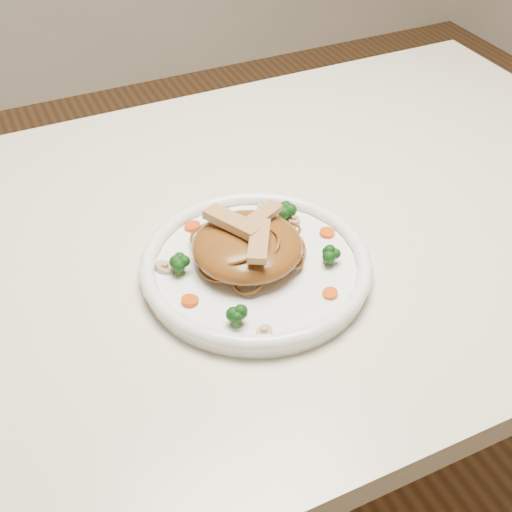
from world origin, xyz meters
name	(u,v)px	position (x,y,z in m)	size (l,w,h in m)	color
ground	(276,494)	(0.00, 0.00, 0.00)	(4.00, 4.00, 0.00)	#54301C
table	(284,268)	(0.00, 0.00, 0.65)	(1.20, 0.80, 0.75)	beige
plate	(256,269)	(-0.09, -0.09, 0.76)	(0.29, 0.29, 0.02)	white
noodle_mound	(247,246)	(-0.10, -0.08, 0.79)	(0.14, 0.14, 0.04)	brown
chicken_a	(263,215)	(-0.07, -0.06, 0.82)	(0.06, 0.02, 0.01)	tan
chicken_b	(233,222)	(-0.11, -0.06, 0.82)	(0.08, 0.03, 0.01)	tan
chicken_c	(259,241)	(-0.09, -0.11, 0.82)	(0.07, 0.02, 0.01)	tan
broccoli_0	(286,210)	(-0.01, -0.02, 0.78)	(0.02, 0.02, 0.03)	#0E410D
broccoli_1	(179,263)	(-0.18, -0.07, 0.78)	(0.03, 0.03, 0.03)	#0E410D
broccoli_2	(236,315)	(-0.15, -0.17, 0.78)	(0.02, 0.02, 0.03)	#0E410D
broccoli_3	(329,252)	(-0.01, -0.13, 0.78)	(0.03, 0.03, 0.03)	#0E410D
carrot_0	(276,214)	(-0.02, -0.01, 0.77)	(0.02, 0.02, 0.01)	#D45207
carrot_1	(190,301)	(-0.19, -0.12, 0.77)	(0.02, 0.02, 0.01)	#D45207
carrot_2	(327,233)	(0.02, -0.08, 0.77)	(0.02, 0.02, 0.01)	#D45207
carrot_3	(192,226)	(-0.14, 0.01, 0.77)	(0.02, 0.02, 0.01)	#D45207
carrot_4	(330,293)	(-0.03, -0.18, 0.77)	(0.02, 0.02, 0.01)	#D45207
mushroom_0	(264,332)	(-0.13, -0.20, 0.77)	(0.02, 0.02, 0.01)	#C8B196
mushroom_1	(294,221)	(-0.01, -0.04, 0.77)	(0.02, 0.02, 0.01)	#C8B196
mushroom_2	(165,268)	(-0.20, -0.05, 0.77)	(0.03, 0.03, 0.01)	#C8B196
mushroom_3	(265,207)	(-0.03, 0.01, 0.77)	(0.03, 0.03, 0.01)	#C8B196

